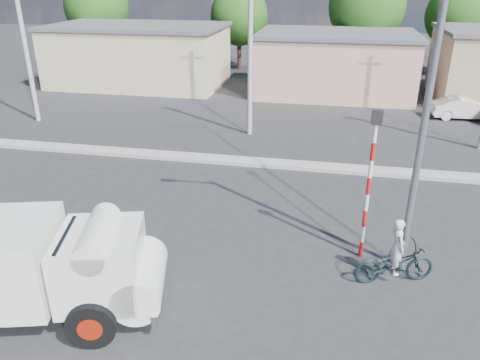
% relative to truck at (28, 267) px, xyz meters
% --- Properties ---
extents(ground_plane, '(120.00, 120.00, 0.00)m').
position_rel_truck_xyz_m(ground_plane, '(4.48, 2.69, -1.39)').
color(ground_plane, '#2C2C2E').
rests_on(ground_plane, ground).
extents(median, '(40.00, 0.80, 0.16)m').
position_rel_truck_xyz_m(median, '(4.48, 10.69, -1.31)').
color(median, '#99968E').
rests_on(median, ground).
extents(truck, '(6.42, 3.70, 2.50)m').
position_rel_truck_xyz_m(truck, '(0.00, 0.00, 0.00)').
color(truck, black).
rests_on(truck, ground).
extents(bicycle, '(2.25, 1.34, 1.12)m').
position_rel_truck_xyz_m(bicycle, '(8.47, 3.13, -0.83)').
color(bicycle, black).
rests_on(bicycle, ground).
extents(cyclist, '(0.53, 0.66, 1.57)m').
position_rel_truck_xyz_m(cyclist, '(8.47, 3.13, -0.60)').
color(cyclist, silver).
rests_on(cyclist, ground).
extents(car_cream, '(3.75, 1.59, 1.20)m').
position_rel_truck_xyz_m(car_cream, '(13.84, 19.80, -0.79)').
color(car_cream, silver).
rests_on(car_cream, ground).
extents(traffic_pole, '(0.28, 0.18, 4.36)m').
position_rel_truck_xyz_m(traffic_pole, '(7.68, 4.19, 1.21)').
color(traffic_pole, red).
rests_on(traffic_pole, ground).
extents(streetlight, '(2.34, 0.22, 9.00)m').
position_rel_truck_xyz_m(streetlight, '(8.62, 3.89, 3.57)').
color(streetlight, slate).
rests_on(streetlight, ground).
extents(building_row, '(37.80, 7.30, 4.44)m').
position_rel_truck_xyz_m(building_row, '(5.58, 24.69, 0.75)').
color(building_row, '#BFB090').
rests_on(building_row, ground).
extents(tree_row, '(43.62, 7.43, 8.42)m').
position_rel_truck_xyz_m(tree_row, '(8.24, 31.14, 3.61)').
color(tree_row, '#38281E').
rests_on(tree_row, ground).
extents(utility_poles, '(35.40, 0.24, 8.00)m').
position_rel_truck_xyz_m(utility_poles, '(7.73, 14.69, 2.68)').
color(utility_poles, '#99968E').
rests_on(utility_poles, ground).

